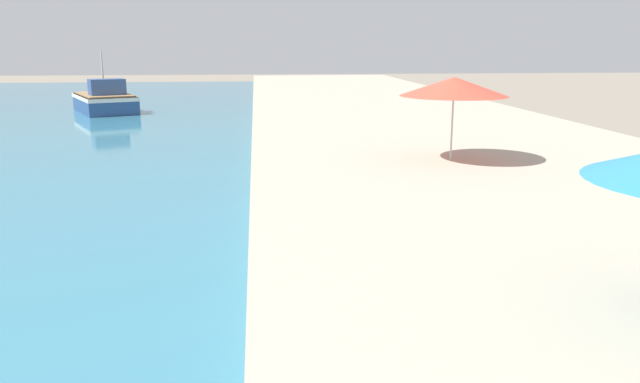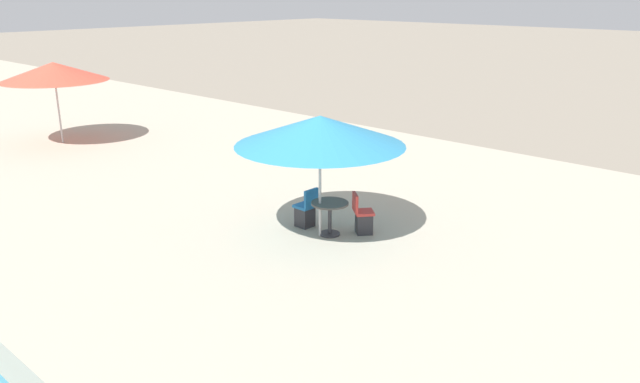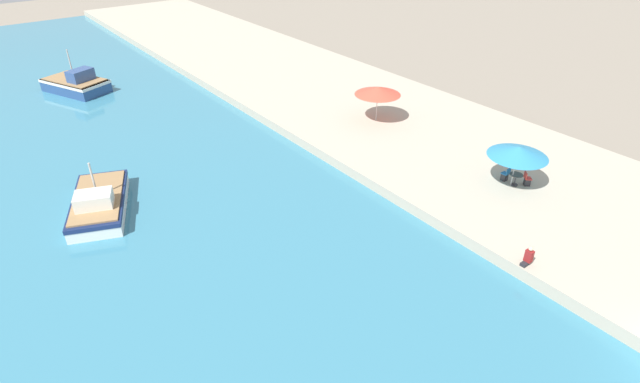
{
  "view_description": "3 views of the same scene",
  "coord_description": "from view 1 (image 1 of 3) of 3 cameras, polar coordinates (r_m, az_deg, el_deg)",
  "views": [
    {
      "loc": [
        0.21,
        4.7,
        4.56
      ],
      "look_at": [
        1.5,
        17.31,
        1.53
      ],
      "focal_mm": 35.0,
      "sensor_mm": 36.0,
      "label": 1
    },
    {
      "loc": [
        -2.75,
        3.79,
        5.77
      ],
      "look_at": [
        6.41,
        12.29,
        1.73
      ],
      "focal_mm": 35.0,
      "sensor_mm": 36.0,
      "label": 2
    },
    {
      "loc": [
        -18.93,
        -1.65,
        16.31
      ],
      "look_at": [
        -4.0,
        18.0,
        1.33
      ],
      "focal_mm": 28.0,
      "sensor_mm": 36.0,
      "label": 3
    }
  ],
  "objects": [
    {
      "name": "fishing_boat_mid",
      "position": [
        44.53,
        -19.06,
        7.87
      ],
      "size": [
        5.4,
        6.84,
        3.95
      ],
      "rotation": [
        0.0,
        0.0,
        0.42
      ],
      "color": "navy",
      "rests_on": "water_basin"
    },
    {
      "name": "quay_promenade",
      "position": [
        33.49,
        7.71,
        6.1
      ],
      "size": [
        16.0,
        90.0,
        0.73
      ],
      "color": "#B2A893",
      "rests_on": "ground_plane"
    },
    {
      "name": "cafe_umbrella_white",
      "position": [
        21.1,
        12.15,
        9.37
      ],
      "size": [
        3.54,
        3.54,
        2.76
      ],
      "color": "#B7B7B7",
      "rests_on": "quay_promenade"
    }
  ]
}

